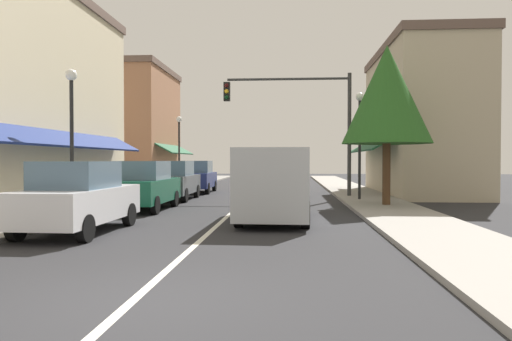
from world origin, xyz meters
name	(u,v)px	position (x,y,z in m)	size (l,w,h in m)	color
ground_plane	(250,196)	(0.00, 18.00, 0.00)	(80.00, 80.00, 0.00)	#28282B
sidewalk_left	(143,194)	(-5.50, 18.00, 0.06)	(2.60, 56.00, 0.12)	gray
sidewalk_right	(361,196)	(5.50, 18.00, 0.06)	(2.60, 56.00, 0.12)	gray
lane_center_stripe	(250,196)	(0.00, 18.00, 0.00)	(0.14, 52.00, 0.01)	silver
storefront_right_block	(419,121)	(8.81, 20.00, 3.87)	(5.34, 10.20, 7.73)	#BCAD8E
storefront_far_left	(134,127)	(-9.30, 28.00, 4.23)	(6.31, 8.20, 8.45)	#9E6B4C
parked_car_nearest_left	(78,197)	(-3.22, 5.63, 0.88)	(1.84, 4.13, 1.77)	silver
parked_car_second_left	(144,186)	(-3.25, 11.02, 0.88)	(1.79, 4.10, 1.77)	#0F4C33
parked_car_third_left	(174,181)	(-3.27, 15.50, 0.88)	(1.82, 4.12, 1.77)	#4C5156
parked_car_far_left	(197,177)	(-3.17, 20.40, 0.88)	(1.87, 4.14, 1.77)	navy
van_in_lane	(275,182)	(1.56, 8.45, 1.15)	(2.11, 5.23, 2.12)	#B2B7BC
traffic_signal_mast_arm	(305,112)	(2.71, 17.06, 4.10)	(6.06, 0.50, 5.93)	#333333
street_lamp_left_near	(72,117)	(-4.87, 8.83, 3.15)	(0.36, 0.36, 4.66)	black
street_lamp_right_mid	(360,128)	(4.99, 15.05, 3.18)	(0.36, 0.36, 4.72)	black
street_lamp_left_far	(179,140)	(-5.08, 24.26, 3.12)	(0.36, 0.36, 4.60)	black
tree_right_near	(387,95)	(5.63, 12.56, 4.26)	(3.37, 3.37, 6.13)	#4C331E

